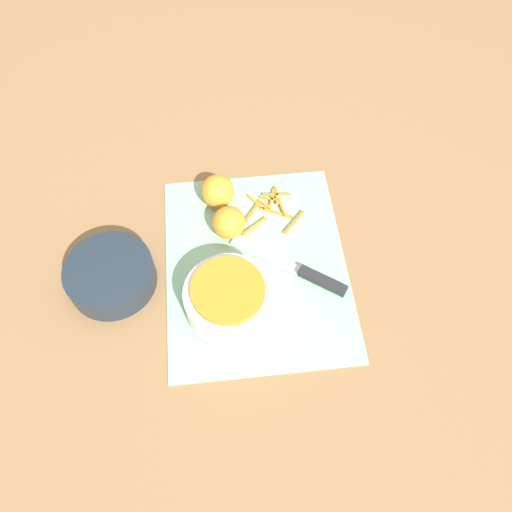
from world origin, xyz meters
The scene contains 8 objects.
ground_plane centered at (0.00, 0.00, 0.00)m, with size 4.00×4.00×0.00m, color olive.
cutting_board centered at (0.00, 0.00, 0.00)m, with size 0.46×0.36×0.01m.
bowl_speckled centered at (-0.09, 0.06, 0.05)m, with size 0.17×0.17×0.08m.
bowl_dark centered at (-0.01, 0.29, 0.03)m, with size 0.17×0.17×0.05m.
knife centered at (-0.04, -0.10, 0.01)m, with size 0.17×0.22×0.02m.
orange_left centered at (0.08, 0.05, 0.04)m, with size 0.07×0.07×0.07m.
orange_right centered at (0.17, 0.06, 0.04)m, with size 0.07×0.07×0.07m.
peel_pile centered at (0.13, -0.05, 0.01)m, with size 0.12×0.14×0.01m.
Camera 1 is at (-0.51, 0.06, 0.88)m, focal length 35.00 mm.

